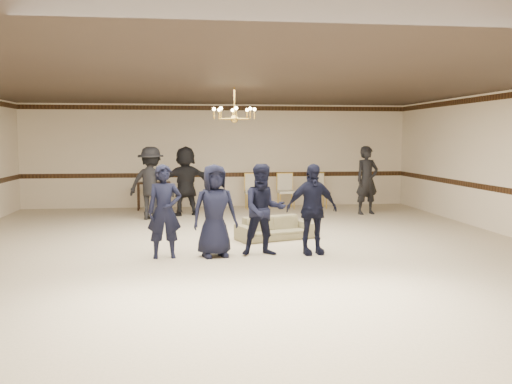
{
  "coord_description": "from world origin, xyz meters",
  "views": [
    {
      "loc": [
        -1.02,
        -10.77,
        2.17
      ],
      "look_at": [
        0.26,
        -0.5,
        1.17
      ],
      "focal_mm": 39.72,
      "sensor_mm": 36.0,
      "label": 1
    }
  ],
  "objects_px": {
    "banquet_chair_right": "(318,191)",
    "console_table": "(154,196)",
    "adult_left": "(151,183)",
    "boy_a": "(165,211)",
    "boy_c": "(264,210)",
    "boy_d": "(312,209)",
    "banquet_chair_mid": "(286,191)",
    "adult_mid": "(185,181)",
    "boy_b": "(215,211)",
    "chandelier": "(234,103)",
    "settee": "(275,228)",
    "banquet_chair_left": "(254,192)",
    "adult_right": "(367,180)"
  },
  "relations": [
    {
      "from": "settee",
      "to": "adult_left",
      "type": "distance_m",
      "value": 4.41
    },
    {
      "from": "adult_mid",
      "to": "banquet_chair_left",
      "type": "height_order",
      "value": "adult_mid"
    },
    {
      "from": "adult_mid",
      "to": "adult_left",
      "type": "bearing_deg",
      "value": 22.41
    },
    {
      "from": "boy_a",
      "to": "boy_d",
      "type": "xyz_separation_m",
      "value": [
        2.7,
        0.0,
        0.0
      ]
    },
    {
      "from": "adult_left",
      "to": "banquet_chair_left",
      "type": "distance_m",
      "value": 3.48
    },
    {
      "from": "banquet_chair_left",
      "to": "banquet_chair_mid",
      "type": "distance_m",
      "value": 1.0
    },
    {
      "from": "boy_d",
      "to": "banquet_chair_mid",
      "type": "xyz_separation_m",
      "value": [
        0.72,
        6.74,
        -0.31
      ]
    },
    {
      "from": "banquet_chair_left",
      "to": "console_table",
      "type": "bearing_deg",
      "value": 175.47
    },
    {
      "from": "adult_mid",
      "to": "boy_a",
      "type": "bearing_deg",
      "value": 70.73
    },
    {
      "from": "adult_left",
      "to": "settee",
      "type": "bearing_deg",
      "value": 150.43
    },
    {
      "from": "settee",
      "to": "banquet_chair_left",
      "type": "relative_size",
      "value": 1.57
    },
    {
      "from": "boy_a",
      "to": "console_table",
      "type": "xyz_separation_m",
      "value": [
        -0.58,
        6.94,
        -0.42
      ]
    },
    {
      "from": "adult_mid",
      "to": "boy_c",
      "type": "bearing_deg",
      "value": 88.73
    },
    {
      "from": "boy_c",
      "to": "adult_left",
      "type": "height_order",
      "value": "adult_left"
    },
    {
      "from": "adult_left",
      "to": "banquet_chair_right",
      "type": "bearing_deg",
      "value": -139.52
    },
    {
      "from": "adult_right",
      "to": "settee",
      "type": "bearing_deg",
      "value": -146.65
    },
    {
      "from": "adult_left",
      "to": "boy_d",
      "type": "bearing_deg",
      "value": 143.62
    },
    {
      "from": "boy_a",
      "to": "console_table",
      "type": "height_order",
      "value": "boy_a"
    },
    {
      "from": "adult_right",
      "to": "adult_left",
      "type": "bearing_deg",
      "value": 167.62
    },
    {
      "from": "adult_mid",
      "to": "banquet_chair_mid",
      "type": "height_order",
      "value": "adult_mid"
    },
    {
      "from": "adult_left",
      "to": "banquet_chair_mid",
      "type": "distance_m",
      "value": 4.36
    },
    {
      "from": "boy_a",
      "to": "adult_mid",
      "type": "bearing_deg",
      "value": 79.89
    },
    {
      "from": "banquet_chair_right",
      "to": "boy_c",
      "type": "bearing_deg",
      "value": -116.97
    },
    {
      "from": "adult_left",
      "to": "adult_mid",
      "type": "xyz_separation_m",
      "value": [
        0.9,
        0.7,
        0.0
      ]
    },
    {
      "from": "console_table",
      "to": "boy_a",
      "type": "bearing_deg",
      "value": -88.88
    },
    {
      "from": "banquet_chair_right",
      "to": "console_table",
      "type": "height_order",
      "value": "banquet_chair_right"
    },
    {
      "from": "boy_c",
      "to": "banquet_chair_left",
      "type": "bearing_deg",
      "value": 81.14
    },
    {
      "from": "boy_c",
      "to": "adult_mid",
      "type": "distance_m",
      "value": 5.81
    },
    {
      "from": "banquet_chair_left",
      "to": "console_table",
      "type": "relative_size",
      "value": 1.06
    },
    {
      "from": "boy_b",
      "to": "adult_mid",
      "type": "bearing_deg",
      "value": 82.77
    },
    {
      "from": "adult_right",
      "to": "console_table",
      "type": "height_order",
      "value": "adult_right"
    },
    {
      "from": "boy_a",
      "to": "boy_c",
      "type": "bearing_deg",
      "value": -6.3
    },
    {
      "from": "boy_b",
      "to": "boy_c",
      "type": "distance_m",
      "value": 0.9
    },
    {
      "from": "boy_a",
      "to": "banquet_chair_right",
      "type": "height_order",
      "value": "boy_a"
    },
    {
      "from": "boy_b",
      "to": "chandelier",
      "type": "bearing_deg",
      "value": 59.73
    },
    {
      "from": "boy_c",
      "to": "banquet_chair_right",
      "type": "bearing_deg",
      "value": 65.15
    },
    {
      "from": "settee",
      "to": "adult_right",
      "type": "distance_m",
      "value": 4.9
    },
    {
      "from": "boy_d",
      "to": "banquet_chair_right",
      "type": "bearing_deg",
      "value": 67.12
    },
    {
      "from": "banquet_chair_mid",
      "to": "adult_left",
      "type": "bearing_deg",
      "value": -157.82
    },
    {
      "from": "chandelier",
      "to": "boy_d",
      "type": "height_order",
      "value": "chandelier"
    },
    {
      "from": "boy_a",
      "to": "adult_right",
      "type": "bearing_deg",
      "value": 37.41
    },
    {
      "from": "boy_c",
      "to": "console_table",
      "type": "distance_m",
      "value": 7.35
    },
    {
      "from": "boy_a",
      "to": "boy_c",
      "type": "height_order",
      "value": "same"
    },
    {
      "from": "boy_d",
      "to": "banquet_chair_mid",
      "type": "distance_m",
      "value": 6.78
    },
    {
      "from": "adult_left",
      "to": "banquet_chair_right",
      "type": "distance_m",
      "value": 5.28
    },
    {
      "from": "console_table",
      "to": "boy_c",
      "type": "bearing_deg",
      "value": -74.73
    },
    {
      "from": "banquet_chair_mid",
      "to": "console_table",
      "type": "height_order",
      "value": "banquet_chair_mid"
    },
    {
      "from": "banquet_chair_right",
      "to": "console_table",
      "type": "bearing_deg",
      "value": 172.01
    },
    {
      "from": "banquet_chair_mid",
      "to": "boy_a",
      "type": "bearing_deg",
      "value": -119.3
    },
    {
      "from": "banquet_chair_right",
      "to": "banquet_chair_mid",
      "type": "bearing_deg",
      "value": 174.3
    }
  ]
}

